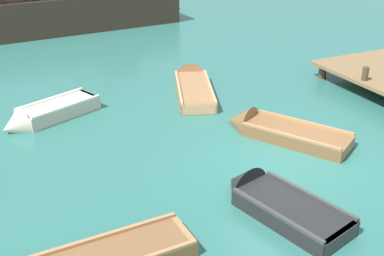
{
  "coord_description": "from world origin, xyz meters",
  "views": [
    {
      "loc": [
        -6.53,
        -8.17,
        5.78
      ],
      "look_at": [
        -1.71,
        2.01,
        0.4
      ],
      "focal_mm": 44.1,
      "sensor_mm": 36.0,
      "label": 1
    }
  ],
  "objects_px": {
    "sailing_ship": "(31,19)",
    "rowboat_outer_left": "(193,86)",
    "rowboat_near_dock": "(47,115)",
    "rowboat_center": "(273,204)",
    "rowboat_portside": "(277,132)"
  },
  "relations": [
    {
      "from": "rowboat_outer_left",
      "to": "rowboat_center",
      "type": "distance_m",
      "value": 7.21
    },
    {
      "from": "rowboat_near_dock",
      "to": "rowboat_center",
      "type": "relative_size",
      "value": 1.0
    },
    {
      "from": "rowboat_near_dock",
      "to": "rowboat_portside",
      "type": "bearing_deg",
      "value": 123.25
    },
    {
      "from": "sailing_ship",
      "to": "rowboat_center",
      "type": "xyz_separation_m",
      "value": [
        2.29,
        -17.67,
        -0.53
      ]
    },
    {
      "from": "sailing_ship",
      "to": "rowboat_outer_left",
      "type": "xyz_separation_m",
      "value": [
        3.78,
        -10.61,
        -0.54
      ]
    },
    {
      "from": "sailing_ship",
      "to": "rowboat_portside",
      "type": "distance_m",
      "value": 15.48
    },
    {
      "from": "sailing_ship",
      "to": "rowboat_portside",
      "type": "bearing_deg",
      "value": 102.04
    },
    {
      "from": "sailing_ship",
      "to": "rowboat_portside",
      "type": "height_order",
      "value": "sailing_ship"
    },
    {
      "from": "sailing_ship",
      "to": "rowboat_near_dock",
      "type": "height_order",
      "value": "sailing_ship"
    },
    {
      "from": "sailing_ship",
      "to": "rowboat_near_dock",
      "type": "xyz_separation_m",
      "value": [
        -1.18,
        -11.07,
        -0.5
      ]
    },
    {
      "from": "rowboat_portside",
      "to": "rowboat_near_dock",
      "type": "xyz_separation_m",
      "value": [
        -5.51,
        3.78,
        0.03
      ]
    },
    {
      "from": "rowboat_outer_left",
      "to": "rowboat_near_dock",
      "type": "distance_m",
      "value": 4.98
    },
    {
      "from": "sailing_ship",
      "to": "rowboat_portside",
      "type": "relative_size",
      "value": 5.03
    },
    {
      "from": "rowboat_portside",
      "to": "rowboat_outer_left",
      "type": "distance_m",
      "value": 4.28
    },
    {
      "from": "sailing_ship",
      "to": "rowboat_center",
      "type": "distance_m",
      "value": 17.82
    }
  ]
}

